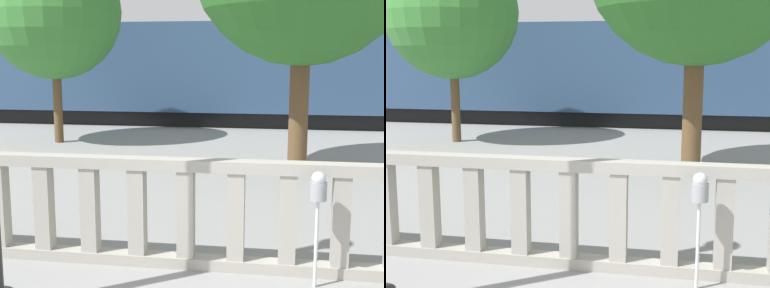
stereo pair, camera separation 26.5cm
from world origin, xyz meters
The scene contains 5 objects.
balustrade centered at (0.00, 2.66, 0.68)m, with size 15.51×0.24×1.35m.
parking_meter centered at (0.92, 2.32, 1.08)m, with size 0.19×0.19×1.33m.
train_near centered at (-1.29, 16.49, 1.94)m, with size 24.00×3.15×4.29m.
train_far centered at (-6.01, 23.41, 1.75)m, with size 19.20×2.80×3.90m.
tree_left centered at (-5.93, 11.34, 3.76)m, with size 3.84×3.84×5.69m.
Camera 1 is at (0.46, -3.49, 2.59)m, focal length 50.00 mm.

